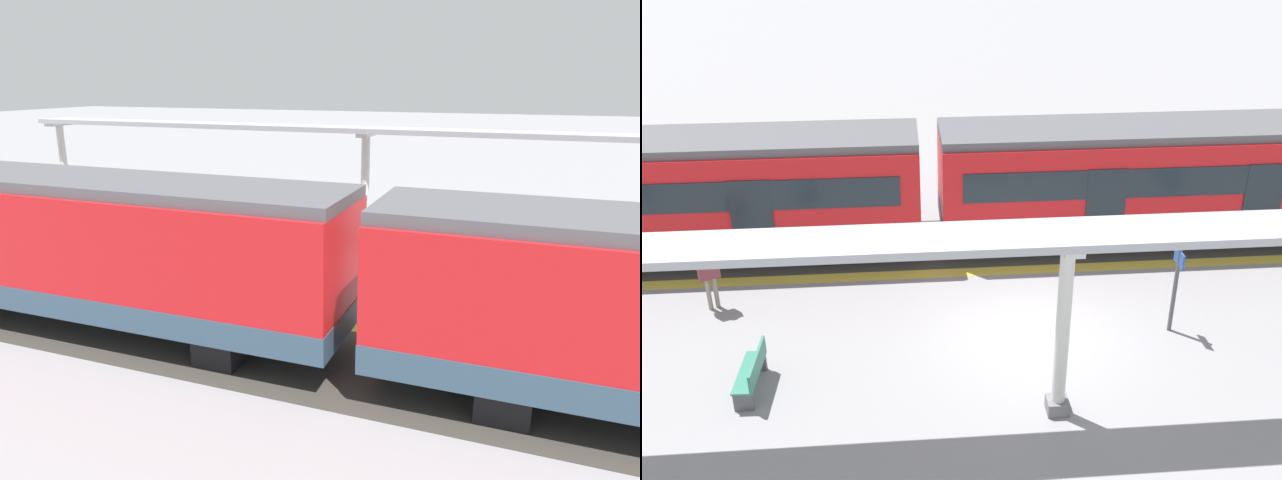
{
  "view_description": "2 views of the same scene",
  "coord_description": "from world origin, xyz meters",
  "views": [
    {
      "loc": [
        -14.48,
        -4.9,
        5.49
      ],
      "look_at": [
        -0.21,
        0.43,
        1.14
      ],
      "focal_mm": 31.32,
      "sensor_mm": 36.0,
      "label": 1
    },
    {
      "loc": [
        14.56,
        -2.94,
        9.82
      ],
      "look_at": [
        -0.87,
        -1.6,
        2.11
      ],
      "focal_mm": 41.48,
      "sensor_mm": 36.0,
      "label": 2
    }
  ],
  "objects": [
    {
      "name": "train_far_carriage",
      "position": [
        -4.92,
        4.84,
        1.83
      ],
      "size": [
        2.65,
        13.44,
        3.48
      ],
      "color": "red",
      "rests_on": "ground"
    },
    {
      "name": "canopy_beam",
      "position": [
        2.88,
        -0.02,
        3.99
      ],
      "size": [
        1.2,
        25.97,
        0.16
      ],
      "primitive_type": "cube",
      "color": "#A8AAB2",
      "rests_on": "canopy_pillar_nearest"
    },
    {
      "name": "canopy_pillar_second",
      "position": [
        2.88,
        0.01,
        1.98
      ],
      "size": [
        1.1,
        0.44,
        3.91
      ],
      "color": "slate",
      "rests_on": "ground"
    },
    {
      "name": "tactile_edge_strip",
      "position": [
        -3.09,
        0.0,
        0.0
      ],
      "size": [
        0.47,
        32.27,
        0.01
      ],
      "primitive_type": "cube",
      "color": "gold",
      "rests_on": "ground"
    },
    {
      "name": "trackbed",
      "position": [
        -4.93,
        0.0,
        0.0
      ],
      "size": [
        3.2,
        44.27,
        0.01
      ],
      "primitive_type": "cube",
      "color": "#38332D",
      "rests_on": "ground"
    },
    {
      "name": "canopy_pillar_third",
      "position": [
        2.88,
        12.57,
        1.98
      ],
      "size": [
        1.1,
        0.44,
        3.91
      ],
      "color": "slate",
      "rests_on": "ground"
    },
    {
      "name": "ground_plane",
      "position": [
        0.0,
        0.0,
        0.0
      ],
      "size": [
        176.0,
        176.0,
        0.0
      ],
      "primitive_type": "plane",
      "color": "gray"
    },
    {
      "name": "platform_info_sign",
      "position": [
        0.16,
        3.29,
        1.33
      ],
      "size": [
        0.56,
        0.1,
        2.2
      ],
      "color": "#4C4C51",
      "rests_on": "ground"
    },
    {
      "name": "bench_mid_platform",
      "position": [
        1.69,
        6.36,
        0.44
      ],
      "size": [
        1.51,
        0.48,
        0.86
      ],
      "color": "#2D836B",
      "rests_on": "ground"
    },
    {
      "name": "bench_near_end",
      "position": [
        1.62,
        -6.22,
        0.44
      ],
      "size": [
        1.52,
        0.5,
        0.86
      ],
      "color": "#317763",
      "rests_on": "ground"
    }
  ]
}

